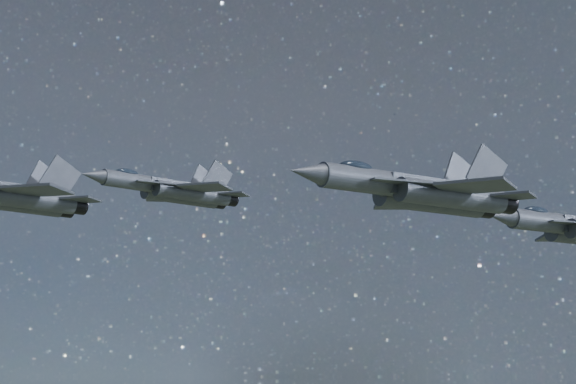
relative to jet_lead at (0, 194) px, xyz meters
name	(u,v)px	position (x,y,z in m)	size (l,w,h in m)	color
jet_lead	(0,194)	(0.00, 0.00, 0.00)	(17.36, 11.60, 4.40)	#333740
jet_left	(175,190)	(17.94, 15.14, 4.35)	(17.48, 11.76, 4.41)	#333740
jet_right	(424,192)	(27.72, -14.40, -0.28)	(20.03, 13.87, 5.03)	#333740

